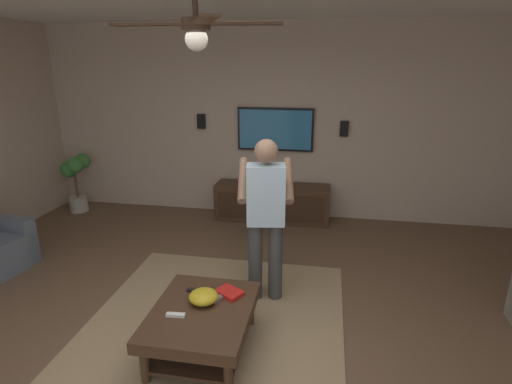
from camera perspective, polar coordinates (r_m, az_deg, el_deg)
The scene contains 17 objects.
ground_plane at distance 3.73m, azimuth -4.82°, elevation -20.59°, with size 8.49×8.49×0.00m, color brown.
wall_back_tv at distance 6.18m, azimuth 2.62°, elevation 9.67°, with size 0.10×7.27×2.85m, color #BCA893.
area_rug at distance 3.84m, azimuth -6.43°, elevation -19.19°, with size 2.82×2.33×0.01m, color #9E8460.
coffee_table at distance 3.52m, azimuth -7.55°, elevation -17.33°, with size 1.00×0.80×0.40m.
media_console at distance 6.13m, azimuth 2.27°, elevation -1.50°, with size 0.45×1.70×0.55m.
tv at distance 6.10m, azimuth 2.71°, elevation 8.74°, with size 0.05×1.13×0.63m.
person_standing at distance 3.92m, azimuth 1.37°, elevation -2.76°, with size 0.59×0.60×1.64m.
potted_plant_tall at distance 6.99m, azimuth -23.89°, elevation 1.99°, with size 0.42×0.40×0.92m.
bowl at distance 3.51m, azimuth -7.35°, elevation -14.31°, with size 0.24×0.24×0.11m, color gold.
remote_white at distance 3.40m, azimuth -11.19°, elevation -16.52°, with size 0.15×0.04×0.02m, color white.
remote_black at distance 3.67m, azimuth -8.48°, elevation -13.53°, with size 0.15×0.04×0.02m, color black.
remote_grey at distance 3.55m, azimuth -5.24°, elevation -14.57°, with size 0.15×0.04×0.02m, color slate.
book at distance 3.61m, azimuth -3.74°, elevation -13.87°, with size 0.22×0.16×0.04m, color red.
vase_round at distance 6.07m, azimuth -0.69°, elevation 2.13°, with size 0.22×0.22×0.22m, color teal.
wall_speaker_left at distance 6.06m, azimuth 12.23°, elevation 8.65°, with size 0.06×0.12×0.22m, color black.
wall_speaker_right at distance 6.34m, azimuth -7.67°, elevation 9.77°, with size 0.06×0.12×0.22m, color black.
ceiling_fan at distance 3.05m, azimuth -8.31°, elevation 21.68°, with size 1.16×1.21×0.46m.
Camera 1 is at (-2.80, -0.80, 2.32)m, focal length 28.59 mm.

